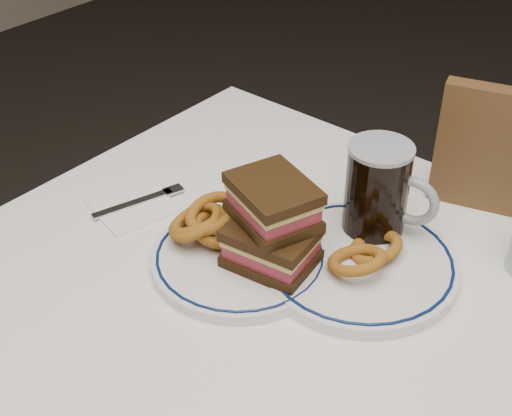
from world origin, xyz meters
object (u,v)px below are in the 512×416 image
Objects in this scene: reuben_sandwich at (272,224)px; main_plate at (240,258)px; far_plate at (359,263)px; beer_mug at (379,193)px.

main_plate is at bearing -152.13° from reuben_sandwich.
main_plate is 0.08m from reuben_sandwich.
far_plate is (0.14, 0.10, 0.00)m from main_plate.
reuben_sandwich is 0.14m from far_plate.
beer_mug is (0.07, 0.16, 0.00)m from reuben_sandwich.
reuben_sandwich is (0.04, 0.02, 0.07)m from main_plate.
far_plate is at bearing 35.26° from main_plate.
beer_mug is at bearing 107.41° from far_plate.
beer_mug is at bearing 57.20° from main_plate.
beer_mug is 0.56× the size of far_plate.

